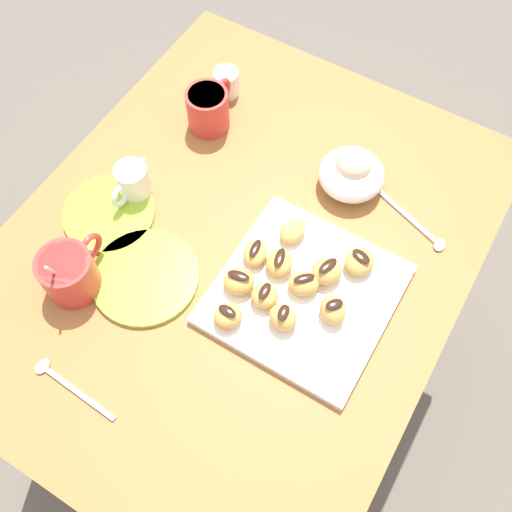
{
  "coord_description": "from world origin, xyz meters",
  "views": [
    {
      "loc": [
        -0.42,
        -0.29,
        1.65
      ],
      "look_at": [
        -0.01,
        -0.04,
        0.77
      ],
      "focal_mm": 40.95,
      "sensor_mm": 36.0,
      "label": 1
    }
  ],
  "objects_px": {
    "beignet_6": "(279,263)",
    "beignet_8": "(333,310)",
    "coffee_mug_red_left": "(69,272)",
    "ice_cream_bowl": "(352,173)",
    "beignet_1": "(265,296)",
    "coffee_mug_red_right": "(208,108)",
    "chocolate_sauce_pitcher": "(226,82)",
    "beignet_4": "(359,262)",
    "dining_table": "(239,281)",
    "beignet_2": "(303,284)",
    "cream_pitcher_white": "(133,180)",
    "beignet_3": "(283,318)",
    "saucer_lime_right": "(109,213)",
    "beignet_7": "(228,316)",
    "beignet_9": "(327,271)",
    "saucer_lime_left": "(145,277)",
    "beignet_10": "(239,281)",
    "beignet_0": "(292,231)",
    "beignet_5": "(255,253)",
    "pastry_plate_square": "(304,294)"
  },
  "relations": [
    {
      "from": "beignet_0",
      "to": "beignet_9",
      "type": "xyz_separation_m",
      "value": [
        -0.04,
        -0.09,
        0.0
      ]
    },
    {
      "from": "coffee_mug_red_right",
      "to": "beignet_3",
      "type": "bearing_deg",
      "value": -131.75
    },
    {
      "from": "dining_table",
      "to": "chocolate_sauce_pitcher",
      "type": "distance_m",
      "value": 0.41
    },
    {
      "from": "pastry_plate_square",
      "to": "beignet_10",
      "type": "distance_m",
      "value": 0.11
    },
    {
      "from": "coffee_mug_red_left",
      "to": "coffee_mug_red_right",
      "type": "bearing_deg",
      "value": -0.0
    },
    {
      "from": "chocolate_sauce_pitcher",
      "to": "beignet_4",
      "type": "distance_m",
      "value": 0.48
    },
    {
      "from": "dining_table",
      "to": "beignet_9",
      "type": "xyz_separation_m",
      "value": [
        0.02,
        -0.17,
        0.18
      ]
    },
    {
      "from": "beignet_7",
      "to": "beignet_9",
      "type": "xyz_separation_m",
      "value": [
        0.15,
        -0.1,
        0.0
      ]
    },
    {
      "from": "beignet_3",
      "to": "beignet_1",
      "type": "bearing_deg",
      "value": 67.29
    },
    {
      "from": "saucer_lime_left",
      "to": "beignet_1",
      "type": "bearing_deg",
      "value": -72.34
    },
    {
      "from": "coffee_mug_red_left",
      "to": "beignet_0",
      "type": "bearing_deg",
      "value": -45.68
    },
    {
      "from": "dining_table",
      "to": "pastry_plate_square",
      "type": "xyz_separation_m",
      "value": [
        -0.03,
        -0.15,
        0.15
      ]
    },
    {
      "from": "beignet_7",
      "to": "beignet_9",
      "type": "bearing_deg",
      "value": -33.24
    },
    {
      "from": "saucer_lime_left",
      "to": "beignet_6",
      "type": "xyz_separation_m",
      "value": [
        0.13,
        -0.19,
        0.03
      ]
    },
    {
      "from": "beignet_1",
      "to": "beignet_7",
      "type": "distance_m",
      "value": 0.07
    },
    {
      "from": "cream_pitcher_white",
      "to": "beignet_3",
      "type": "xyz_separation_m",
      "value": [
        -0.09,
        -0.37,
        -0.0
      ]
    },
    {
      "from": "pastry_plate_square",
      "to": "saucer_lime_left",
      "type": "height_order",
      "value": "pastry_plate_square"
    },
    {
      "from": "beignet_5",
      "to": "beignet_1",
      "type": "bearing_deg",
      "value": -138.19
    },
    {
      "from": "beignet_4",
      "to": "beignet_6",
      "type": "height_order",
      "value": "same"
    },
    {
      "from": "cream_pitcher_white",
      "to": "beignet_4",
      "type": "bearing_deg",
      "value": -81.52
    },
    {
      "from": "coffee_mug_red_right",
      "to": "chocolate_sauce_pitcher",
      "type": "height_order",
      "value": "coffee_mug_red_right"
    },
    {
      "from": "cream_pitcher_white",
      "to": "beignet_5",
      "type": "bearing_deg",
      "value": -92.68
    },
    {
      "from": "dining_table",
      "to": "beignet_6",
      "type": "distance_m",
      "value": 0.2
    },
    {
      "from": "saucer_lime_left",
      "to": "coffee_mug_red_right",
      "type": "bearing_deg",
      "value": 15.08
    },
    {
      "from": "coffee_mug_red_left",
      "to": "beignet_10",
      "type": "xyz_separation_m",
      "value": [
        0.13,
        -0.25,
        -0.01
      ]
    },
    {
      "from": "beignet_2",
      "to": "beignet_6",
      "type": "bearing_deg",
      "value": 75.83
    },
    {
      "from": "beignet_4",
      "to": "beignet_10",
      "type": "bearing_deg",
      "value": 131.51
    },
    {
      "from": "chocolate_sauce_pitcher",
      "to": "saucer_lime_right",
      "type": "height_order",
      "value": "chocolate_sauce_pitcher"
    },
    {
      "from": "coffee_mug_red_left",
      "to": "ice_cream_bowl",
      "type": "height_order",
      "value": "coffee_mug_red_left"
    },
    {
      "from": "beignet_1",
      "to": "beignet_5",
      "type": "distance_m",
      "value": 0.08
    },
    {
      "from": "dining_table",
      "to": "beignet_2",
      "type": "bearing_deg",
      "value": -98.32
    },
    {
      "from": "ice_cream_bowl",
      "to": "beignet_1",
      "type": "distance_m",
      "value": 0.29
    },
    {
      "from": "saucer_lime_right",
      "to": "coffee_mug_red_left",
      "type": "bearing_deg",
      "value": -164.2
    },
    {
      "from": "coffee_mug_red_left",
      "to": "beignet_8",
      "type": "distance_m",
      "value": 0.44
    },
    {
      "from": "beignet_0",
      "to": "coffee_mug_red_left",
      "type": "bearing_deg",
      "value": 134.32
    },
    {
      "from": "beignet_1",
      "to": "beignet_4",
      "type": "xyz_separation_m",
      "value": [
        0.14,
        -0.11,
        0.0
      ]
    },
    {
      "from": "saucer_lime_right",
      "to": "beignet_3",
      "type": "distance_m",
      "value": 0.38
    },
    {
      "from": "beignet_10",
      "to": "saucer_lime_right",
      "type": "bearing_deg",
      "value": 88.29
    },
    {
      "from": "beignet_8",
      "to": "beignet_9",
      "type": "bearing_deg",
      "value": 35.8
    },
    {
      "from": "beignet_6",
      "to": "beignet_8",
      "type": "height_order",
      "value": "beignet_8"
    },
    {
      "from": "pastry_plate_square",
      "to": "beignet_9",
      "type": "distance_m",
      "value": 0.05
    },
    {
      "from": "ice_cream_bowl",
      "to": "saucer_lime_left",
      "type": "distance_m",
      "value": 0.42
    },
    {
      "from": "coffee_mug_red_left",
      "to": "beignet_8",
      "type": "bearing_deg",
      "value": -67.27
    },
    {
      "from": "coffee_mug_red_left",
      "to": "beignet_6",
      "type": "xyz_separation_m",
      "value": [
        0.2,
        -0.29,
        -0.01
      ]
    },
    {
      "from": "beignet_4",
      "to": "beignet_1",
      "type": "bearing_deg",
      "value": 142.43
    },
    {
      "from": "ice_cream_bowl",
      "to": "beignet_1",
      "type": "bearing_deg",
      "value": 177.53
    },
    {
      "from": "cream_pitcher_white",
      "to": "chocolate_sauce_pitcher",
      "type": "xyz_separation_m",
      "value": [
        0.3,
        -0.01,
        -0.01
      ]
    },
    {
      "from": "dining_table",
      "to": "ice_cream_bowl",
      "type": "distance_m",
      "value": 0.31
    },
    {
      "from": "beignet_8",
      "to": "beignet_9",
      "type": "relative_size",
      "value": 0.95
    },
    {
      "from": "chocolate_sauce_pitcher",
      "to": "beignet_0",
      "type": "relative_size",
      "value": 1.71
    }
  ]
}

